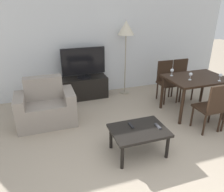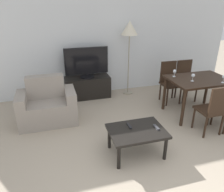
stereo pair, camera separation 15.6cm
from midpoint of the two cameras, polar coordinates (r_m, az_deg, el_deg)
The scene contains 15 objects.
wall_back at distance 5.23m, azimuth -2.80°, elevation 15.13°, with size 6.86×0.06×2.70m.
armchair at distance 4.23m, azimuth -15.47°, elevation -2.63°, with size 1.04×0.61×0.86m.
tv_stand at distance 5.18m, azimuth -5.51°, elevation 2.32°, with size 1.04×0.43×0.50m.
tv at distance 4.99m, azimuth -5.78°, elevation 8.66°, with size 0.98×0.32×0.69m.
coffee_table at distance 3.26m, azimuth 7.88°, elevation -9.57°, with size 0.81×0.60×0.41m.
dining_table at distance 4.59m, azimuth 22.56°, elevation 3.00°, with size 1.15×0.81×0.75m.
dining_chair_near at distance 4.02m, azimuth 25.99°, elevation -2.88°, with size 0.40×0.40×0.90m.
dining_chair_far at distance 5.29m, azimuth 19.42°, elevation 4.35°, with size 0.40×0.40×0.90m.
dining_chair_far_left at distance 5.07m, azimuth 15.67°, elevation 4.02°, with size 0.40×0.40×0.90m.
floor_lamp at distance 5.10m, azimuth 5.52°, elevation 16.63°, with size 0.37×0.37×1.73m.
remote_primary at distance 3.29m, azimuth 5.93°, elevation -7.77°, with size 0.04×0.15×0.02m.
remote_secondary at distance 3.33m, azimuth 12.84°, elevation -7.97°, with size 0.04×0.15×0.02m.
wine_glass_left at distance 4.48m, azimuth 17.01°, elevation 6.10°, with size 0.07×0.07×0.15m.
wine_glass_center at distance 4.48m, azimuth 28.09°, elevation 4.29°, with size 0.07×0.07×0.15m.
wine_glass_right at distance 4.34m, azimuth 21.40°, elevation 4.91°, with size 0.07×0.07×0.15m.
Camera 2 is at (-1.11, -1.47, 2.15)m, focal length 35.00 mm.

